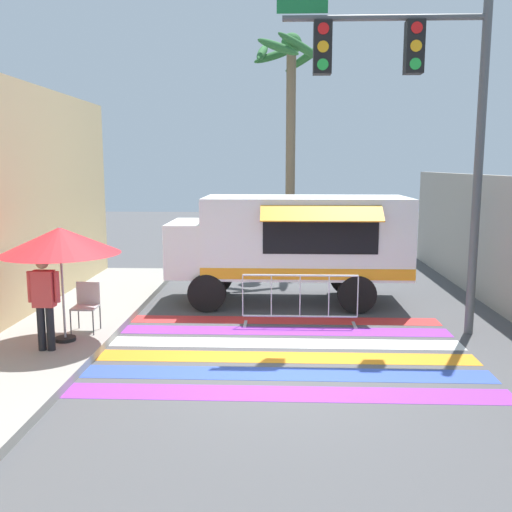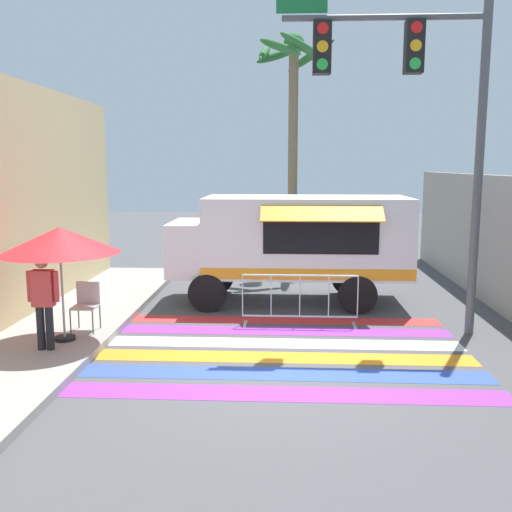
% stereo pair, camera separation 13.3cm
% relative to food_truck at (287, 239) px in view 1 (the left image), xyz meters
% --- Properties ---
extents(ground_plane, '(60.00, 60.00, 0.00)m').
position_rel_food_truck_xyz_m(ground_plane, '(-0.12, -4.55, -1.48)').
color(ground_plane, '#4C4C4F').
extents(crosswalk_painted, '(6.40, 4.36, 0.01)m').
position_rel_food_truck_xyz_m(crosswalk_painted, '(-0.12, -3.51, -1.48)').
color(crosswalk_painted, purple).
rests_on(crosswalk_painted, ground_plane).
extents(food_truck, '(5.39, 2.52, 2.44)m').
position_rel_food_truck_xyz_m(food_truck, '(0.00, 0.00, 0.00)').
color(food_truck, white).
rests_on(food_truck, ground_plane).
extents(traffic_signal_pole, '(3.76, 0.29, 6.26)m').
position_rel_food_truck_xyz_m(traffic_signal_pole, '(2.26, -2.38, 2.91)').
color(traffic_signal_pole, '#515456').
rests_on(traffic_signal_pole, ground_plane).
extents(patio_umbrella, '(2.02, 2.02, 1.98)m').
position_rel_food_truck_xyz_m(patio_umbrella, '(-3.89, -3.55, 0.41)').
color(patio_umbrella, black).
rests_on(patio_umbrella, sidewalk_left).
extents(folding_chair, '(0.43, 0.43, 0.89)m').
position_rel_food_truck_xyz_m(folding_chair, '(-3.71, -2.92, -0.80)').
color(folding_chair, '#4C4C51').
rests_on(folding_chair, sidewalk_left).
extents(vendor_person, '(0.53, 0.21, 1.57)m').
position_rel_food_truck_xyz_m(vendor_person, '(-4.00, -4.08, -0.46)').
color(vendor_person, black).
rests_on(vendor_person, sidewalk_left).
extents(barricade_front, '(2.30, 0.44, 1.03)m').
position_rel_food_truck_xyz_m(barricade_front, '(0.24, -1.95, -0.96)').
color(barricade_front, '#B7BABF').
rests_on(barricade_front, ground_plane).
extents(palm_tree, '(2.47, 2.43, 6.91)m').
position_rel_food_truck_xyz_m(palm_tree, '(0.15, 4.27, 3.70)').
color(palm_tree, '#7A664C').
rests_on(palm_tree, ground_plane).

